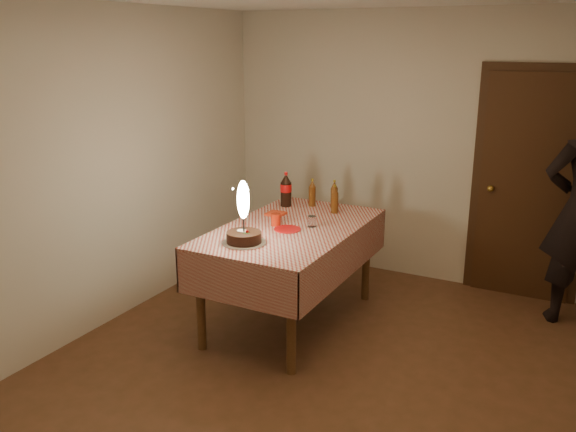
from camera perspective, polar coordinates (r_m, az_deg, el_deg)
The scene contains 12 objects.
ground at distance 4.47m, azimuth 3.21°, elevation -15.02°, with size 4.00×4.50×0.01m, color brown.
room_shell at distance 3.93m, azimuth 4.50°, elevation 6.47°, with size 4.04×4.54×2.62m.
dining_table at distance 5.00m, azimuth 0.27°, elevation -2.25°, with size 1.02×1.72×0.84m.
birthday_cake at distance 4.56m, azimuth -4.16°, elevation -1.04°, with size 0.33×0.33×0.48m.
red_plate at distance 4.89m, azimuth -0.05°, elevation -1.23°, with size 0.22×0.22×0.01m, color red.
red_cup at distance 4.99m, azimuth -1.15°, elevation -0.34°, with size 0.08×0.08×0.10m, color #AB220B.
clear_cup at distance 4.96m, azimuth 2.25°, elevation -0.51°, with size 0.07×0.07×0.09m, color white.
napkin_stack at distance 5.30m, azimuth -1.14°, elevation 0.21°, with size 0.15×0.15×0.02m, color red.
cola_bottle at distance 5.55m, azimuth -0.19°, elevation 2.47°, with size 0.10×0.10×0.32m.
amber_bottle_left at distance 5.56m, azimuth 2.28°, elevation 2.14°, with size 0.06×0.06×0.25m.
amber_bottle_right at distance 5.35m, azimuth 4.39°, elevation 1.52°, with size 0.06×0.06×0.25m.
amber_bottle_mid at distance 5.53m, azimuth 4.35°, elevation 2.01°, with size 0.06×0.06×0.25m.
Camera 1 is at (1.56, -3.49, 2.32)m, focal length 38.00 mm.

